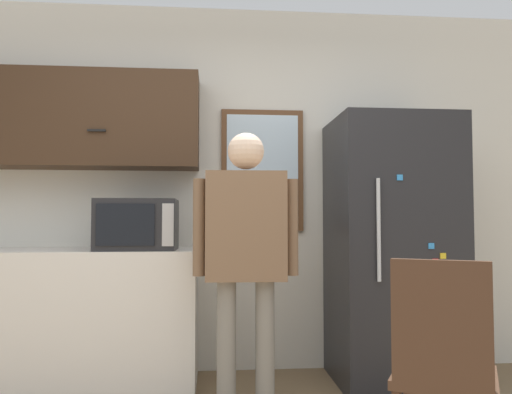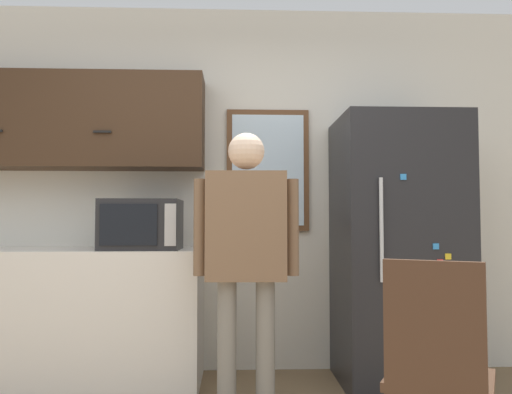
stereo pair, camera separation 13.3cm
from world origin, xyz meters
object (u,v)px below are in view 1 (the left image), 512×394
person (246,241)px  chair (443,363)px  refrigerator (392,249)px  microwave (138,225)px

person → chair: 1.24m
refrigerator → microwave: bearing=-177.9°
microwave → person: bearing=-30.7°
chair → microwave: bearing=-12.5°
microwave → chair: microwave is taller
microwave → chair: (1.43, -1.27, -0.56)m
microwave → person: 0.79m
person → refrigerator: 1.14m
chair → person: bearing=-19.8°
person → chair: size_ratio=1.71×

